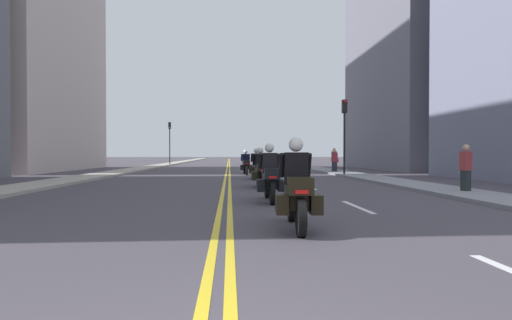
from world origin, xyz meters
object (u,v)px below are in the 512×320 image
object	(u,v)px
traffic_light_far	(170,136)
pedestrian_1	(466,169)
pedestrian_0	(334,160)
traffic_light_near	(344,123)
pedestrian_2	(335,161)
motorcycle_2	(260,171)
motorcycle_0	(296,192)
motorcycle_4	(246,164)
motorcycle_3	(256,167)
motorcycle_1	(270,178)

from	to	relation	value
traffic_light_far	pedestrian_1	distance (m)	38.65
pedestrian_1	pedestrian_0	bearing A→B (deg)	67.90
traffic_light_near	pedestrian_2	bearing A→B (deg)	83.48
motorcycle_2	pedestrian_2	world-z (taller)	pedestrian_2
motorcycle_0	pedestrian_2	world-z (taller)	motorcycle_0
motorcycle_0	pedestrian_0	distance (m)	21.55
pedestrian_1	pedestrian_2	world-z (taller)	pedestrian_1
motorcycle_0	motorcycle_4	world-z (taller)	motorcycle_0
motorcycle_4	pedestrian_1	world-z (taller)	pedestrian_1
traffic_light_near	traffic_light_far	world-z (taller)	traffic_light_far
pedestrian_1	motorcycle_3	bearing A→B (deg)	103.82
motorcycle_4	traffic_light_near	distance (m)	6.65
traffic_light_near	pedestrian_1	bearing A→B (deg)	-85.53
motorcycle_4	pedestrian_2	size ratio (longest dim) A/B	1.32
pedestrian_2	motorcycle_2	bearing A→B (deg)	-142.66
motorcycle_3	motorcycle_1	bearing A→B (deg)	-89.70
motorcycle_4	traffic_light_far	bearing A→B (deg)	106.86
motorcycle_4	pedestrian_0	world-z (taller)	pedestrian_0
motorcycle_2	pedestrian_0	xyz separation A→B (m)	(6.10, 11.83, 0.24)
motorcycle_3	traffic_light_near	bearing A→B (deg)	28.34
motorcycle_2	traffic_light_near	size ratio (longest dim) A/B	0.46
motorcycle_0	traffic_light_near	size ratio (longest dim) A/B	0.46
pedestrian_1	traffic_light_far	bearing A→B (deg)	88.95
traffic_light_far	motorcycle_1	bearing A→B (deg)	-77.52
motorcycle_3	pedestrian_2	distance (m)	8.81
traffic_light_near	pedestrian_0	xyz separation A→B (m)	(0.43, 3.98, -2.28)
motorcycle_2	motorcycle_3	size ratio (longest dim) A/B	0.98
motorcycle_0	motorcycle_4	size ratio (longest dim) A/B	0.99
motorcycle_1	motorcycle_4	size ratio (longest dim) A/B	1.05
pedestrian_1	motorcycle_1	bearing A→B (deg)	169.92
motorcycle_1	traffic_light_far	bearing A→B (deg)	102.83
traffic_light_far	pedestrian_2	bearing A→B (deg)	-55.24
motorcycle_2	motorcycle_4	world-z (taller)	motorcycle_4
motorcycle_3	traffic_light_near	world-z (taller)	traffic_light_near
motorcycle_4	pedestrian_0	distance (m)	6.65
motorcycle_0	traffic_light_near	bearing A→B (deg)	74.18
motorcycle_0	motorcycle_2	xyz separation A→B (m)	(0.05, 8.82, 0.01)
motorcycle_1	motorcycle_2	xyz separation A→B (m)	(0.11, 4.73, 0.00)
motorcycle_0	pedestrian_1	distance (m)	8.71
motorcycle_3	pedestrian_2	xyz separation A→B (m)	(5.92, 6.52, 0.18)
motorcycle_1	motorcycle_2	bearing A→B (deg)	89.04
traffic_light_far	motorcycle_2	bearing A→B (deg)	-75.59
pedestrian_2	traffic_light_far	bearing A→B (deg)	99.76
motorcycle_4	pedestrian_1	distance (m)	14.48
motorcycle_1	pedestrian_2	xyz separation A→B (m)	(6.21, 16.38, 0.18)
motorcycle_4	pedestrian_1	xyz separation A→B (m)	(6.72, -12.82, 0.19)
pedestrian_0	pedestrian_1	world-z (taller)	pedestrian_0
motorcycle_0	motorcycle_2	size ratio (longest dim) A/B	1.00
motorcycle_0	motorcycle_1	size ratio (longest dim) A/B	0.95
motorcycle_3	pedestrian_0	xyz separation A→B (m)	(5.92, 6.70, 0.25)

